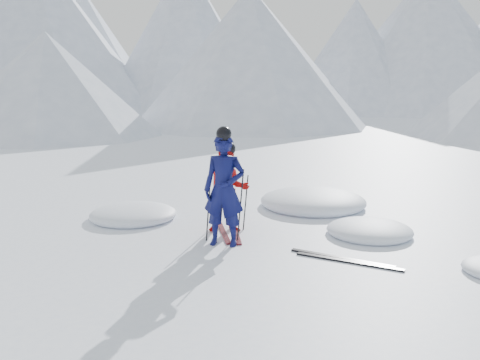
# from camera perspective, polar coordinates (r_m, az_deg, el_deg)

# --- Properties ---
(ground) EXTENTS (160.00, 160.00, 0.00)m
(ground) POSITION_cam_1_polar(r_m,az_deg,el_deg) (8.56, 10.74, -8.12)
(ground) COLOR white
(ground) RESTS_ON ground
(mountain_range) EXTENTS (106.15, 62.94, 15.53)m
(mountain_range) POSITION_cam_1_polar(r_m,az_deg,el_deg) (44.04, 15.53, 15.46)
(mountain_range) COLOR #B2BCD1
(mountain_range) RESTS_ON ground
(skier_blue) EXTENTS (0.75, 0.54, 1.94)m
(skier_blue) POSITION_cam_1_polar(r_m,az_deg,el_deg) (8.62, -1.79, -1.12)
(skier_blue) COLOR #0B0E43
(skier_blue) RESTS_ON ground
(skier_red) EXTENTS (0.90, 0.77, 1.59)m
(skier_red) POSITION_cam_1_polar(r_m,az_deg,el_deg) (9.45, -1.27, -1.15)
(skier_red) COLOR red
(skier_red) RESTS_ON ground
(pole_blue_left) EXTENTS (0.13, 0.09, 1.29)m
(pole_blue_left) POSITION_cam_1_polar(r_m,az_deg,el_deg) (8.88, -3.56, -2.91)
(pole_blue_left) COLOR black
(pole_blue_left) RESTS_ON ground
(pole_blue_right) EXTENTS (0.13, 0.08, 1.29)m
(pole_blue_right) POSITION_cam_1_polar(r_m,az_deg,el_deg) (8.90, 0.05, -2.87)
(pole_blue_right) COLOR black
(pole_blue_right) RESTS_ON ground
(pole_red_left) EXTENTS (0.11, 0.09, 1.06)m
(pole_red_left) POSITION_cam_1_polar(r_m,az_deg,el_deg) (9.79, -2.80, -2.33)
(pole_red_left) COLOR black
(pole_red_left) RESTS_ON ground
(pole_red_right) EXTENTS (0.11, 0.08, 1.06)m
(pole_red_right) POSITION_cam_1_polar(r_m,az_deg,el_deg) (9.61, 0.63, -2.56)
(pole_red_right) COLOR black
(pole_red_right) RESTS_ON ground
(ski_worn_left) EXTENTS (0.56, 1.66, 0.03)m
(ski_worn_left) POSITION_cam_1_polar(r_m,az_deg,el_deg) (9.65, -1.96, -5.67)
(ski_worn_left) COLOR black
(ski_worn_left) RESTS_ON ground
(ski_worn_right) EXTENTS (0.44, 1.68, 0.03)m
(ski_worn_right) POSITION_cam_1_polar(r_m,az_deg,el_deg) (9.62, -0.54, -5.72)
(ski_worn_right) COLOR black
(ski_worn_right) RESTS_ON ground
(ski_loose_a) EXTENTS (1.60, 0.76, 0.03)m
(ski_loose_a) POSITION_cam_1_polar(r_m,az_deg,el_deg) (8.31, 11.30, -8.60)
(ski_loose_a) COLOR black
(ski_loose_a) RESTS_ON ground
(ski_loose_b) EXTENTS (1.62, 0.70, 0.03)m
(ski_loose_b) POSITION_cam_1_polar(r_m,az_deg,el_deg) (8.18, 12.09, -8.95)
(ski_loose_b) COLOR black
(ski_loose_b) RESTS_ON ground
(snow_lumps) EXTENTS (7.81, 5.64, 0.53)m
(snow_lumps) POSITION_cam_1_polar(r_m,az_deg,el_deg) (10.83, 5.31, -3.98)
(snow_lumps) COLOR white
(snow_lumps) RESTS_ON ground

